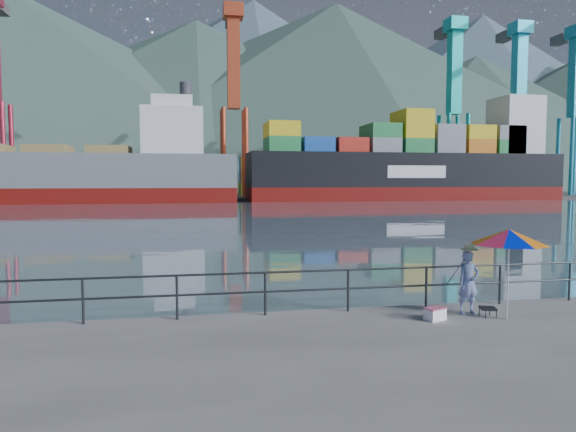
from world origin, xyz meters
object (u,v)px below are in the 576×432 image
at_px(bulk_carrier, 73,174).
at_px(container_ship, 415,164).
at_px(cooler_bag, 435,314).
at_px(fisherman, 468,282).
at_px(beach_umbrella, 509,237).

bearing_deg(bulk_carrier, container_ship, 1.49).
xyz_separation_m(cooler_bag, bulk_carrier, (-22.73, 70.39, 3.99)).
height_order(fisherman, cooler_bag, fisherman).
height_order(fisherman, container_ship, container_ship).
bearing_deg(bulk_carrier, beach_umbrella, -70.98).
distance_m(beach_umbrella, cooler_bag, 2.39).
distance_m(beach_umbrella, bulk_carrier, 74.74).
height_order(beach_umbrella, cooler_bag, beach_umbrella).
distance_m(fisherman, beach_umbrella, 1.41).
bearing_deg(container_ship, beach_umbrella, -112.93).
bearing_deg(container_ship, fisherman, -113.52).
bearing_deg(beach_umbrella, fisherman, 135.43).
bearing_deg(cooler_bag, fisherman, -1.33).
xyz_separation_m(bulk_carrier, container_ship, (54.83, 1.43, 1.77)).
distance_m(beach_umbrella, container_ship, 78.34).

